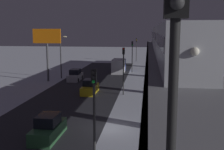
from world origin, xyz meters
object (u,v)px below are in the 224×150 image
(sedan_green, at_px, (48,129))
(commercial_billboard, at_px, (47,41))
(subway_train, at_px, (164,38))
(traffic_light_near, at_px, (94,104))
(traffic_light_mid, at_px, (123,64))
(traffic_light_far, at_px, (132,52))
(box_truck, at_px, (119,66))
(traffic_light_distant, at_px, (136,46))
(rail_signal, at_px, (175,43))
(sedan_silver, at_px, (75,76))
(sedan_yellow_2, at_px, (90,88))

(sedan_green, relative_size, commercial_billboard, 0.50)
(subway_train, height_order, traffic_light_near, subway_train)
(traffic_light_mid, bearing_deg, subway_train, -138.63)
(traffic_light_far, relative_size, commercial_billboard, 0.72)
(traffic_light_near, xyz_separation_m, commercial_billboard, (13.70, -29.19, 2.63))
(box_truck, bearing_deg, traffic_light_distant, -97.30)
(subway_train, distance_m, traffic_light_far, 17.08)
(sedan_green, bearing_deg, traffic_light_distant, 85.33)
(rail_signal, xyz_separation_m, traffic_light_near, (3.62, -12.00, -4.33))
(rail_signal, distance_m, traffic_light_near, 13.26)
(subway_train, relative_size, sedan_green, 12.41)
(rail_signal, bearing_deg, traffic_light_far, -86.12)
(commercial_billboard, bearing_deg, box_truck, -133.16)
(rail_signal, bearing_deg, subway_train, -92.91)
(sedan_silver, height_order, traffic_light_near, traffic_light_near)
(sedan_yellow_2, height_order, traffic_light_distant, traffic_light_distant)
(traffic_light_far, distance_m, traffic_light_distant, 20.67)
(sedan_green, xyz_separation_m, box_truck, (-2.00, -36.41, 0.55))
(traffic_light_mid, bearing_deg, box_truck, -82.41)
(traffic_light_near, height_order, traffic_light_mid, same)
(traffic_light_near, relative_size, traffic_light_mid, 1.00)
(sedan_green, height_order, traffic_light_far, traffic_light_far)
(sedan_yellow_2, distance_m, traffic_light_mid, 5.81)
(rail_signal, height_order, sedan_yellow_2, rail_signal)
(rail_signal, xyz_separation_m, sedan_yellow_2, (8.32, -33.00, -7.73))
(subway_train, xyz_separation_m, sedan_green, (10.22, 21.03, -6.78))
(sedan_green, distance_m, traffic_light_mid, 17.17)
(sedan_green, distance_m, sedan_yellow_2, 16.49)
(sedan_yellow_2, xyz_separation_m, traffic_light_distant, (-4.70, -41.01, 3.40))
(traffic_light_distant, bearing_deg, subway_train, 98.61)
(traffic_light_mid, bearing_deg, sedan_green, 73.78)
(rail_signal, distance_m, traffic_light_mid, 33.15)
(box_truck, relative_size, traffic_light_distant, 1.16)
(sedan_green, xyz_separation_m, traffic_light_far, (-4.70, -36.83, 3.40))
(subway_train, relative_size, box_truck, 7.50)
(sedan_yellow_2, height_order, box_truck, box_truck)
(subway_train, height_order, traffic_light_distant, subway_train)
(traffic_light_mid, xyz_separation_m, traffic_light_far, (0.00, -20.67, 0.00))
(sedan_yellow_2, distance_m, box_truck, 20.03)
(rail_signal, relative_size, sedan_yellow_2, 0.88)
(box_truck, relative_size, commercial_billboard, 0.83)
(traffic_light_near, distance_m, commercial_billboard, 32.35)
(traffic_light_mid, bearing_deg, rail_signal, 96.32)
(rail_signal, xyz_separation_m, traffic_light_mid, (3.62, -32.67, -4.33))
(sedan_green, relative_size, sedan_yellow_2, 0.98)
(subway_train, relative_size, traffic_light_distant, 8.67)
(sedan_silver, distance_m, traffic_light_distant, 32.98)
(sedan_green, distance_m, traffic_light_near, 7.35)
(box_truck, bearing_deg, commercial_billboard, 46.84)
(box_truck, height_order, commercial_billboard, commercial_billboard)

